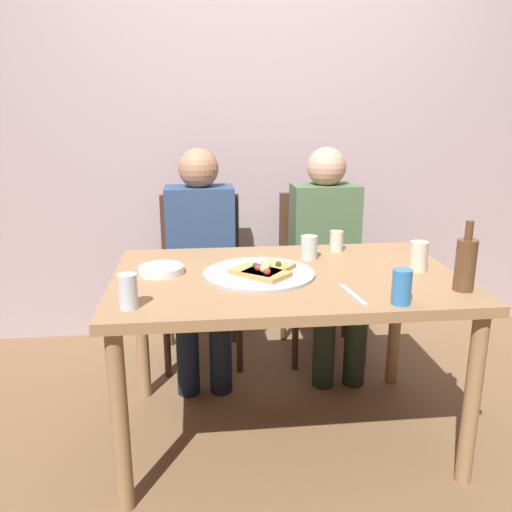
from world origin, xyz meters
name	(u,v)px	position (x,y,z in m)	size (l,w,h in m)	color
ground_plane	(283,432)	(0.00, 0.00, 0.00)	(8.00, 8.00, 0.00)	brown
back_wall	(254,120)	(0.00, 1.20, 1.30)	(6.00, 0.10, 2.60)	#B29EA3
dining_table	(286,293)	(0.00, 0.00, 0.65)	(1.38, 0.89, 0.73)	#99754C
pizza_tray	(259,273)	(-0.11, 0.00, 0.73)	(0.45, 0.45, 0.01)	#ADADB2
pizza_slice_last	(261,272)	(-0.11, -0.04, 0.75)	(0.25, 0.25, 0.05)	tan
pizza_slice_extra	(269,269)	(-0.07, -0.01, 0.75)	(0.24, 0.25, 0.05)	tan
wine_bottle	(466,263)	(0.61, -0.26, 0.83)	(0.07, 0.07, 0.26)	brown
tumbler_near	(309,247)	(0.14, 0.21, 0.78)	(0.07, 0.07, 0.10)	#B7C6BC
tumbler_far	(128,291)	(-0.58, -0.31, 0.79)	(0.06, 0.06, 0.12)	silver
wine_glass	(336,241)	(0.29, 0.32, 0.77)	(0.06, 0.06, 0.10)	beige
short_glass	(419,256)	(0.55, -0.01, 0.79)	(0.07, 0.07, 0.12)	beige
soda_can	(402,287)	(0.33, -0.37, 0.79)	(0.07, 0.07, 0.12)	#337AC1
plate_stack	(161,270)	(-0.50, 0.06, 0.74)	(0.18, 0.18, 0.03)	white
table_knife	(353,295)	(0.19, -0.27, 0.73)	(0.22, 0.02, 0.01)	#B7B7BC
chair_left	(201,267)	(-0.33, 0.84, 0.51)	(0.44, 0.44, 0.90)	#472D1E
chair_right	(321,263)	(0.35, 0.84, 0.51)	(0.44, 0.44, 0.90)	#472D1E
guest_in_sweater	(201,252)	(-0.33, 0.69, 0.64)	(0.36, 0.56, 1.17)	navy
guest_in_beanie	(328,248)	(0.35, 0.69, 0.64)	(0.36, 0.56, 1.17)	#4C6B47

